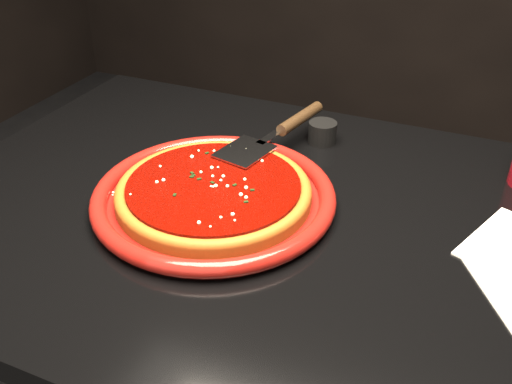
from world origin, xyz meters
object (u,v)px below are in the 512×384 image
at_px(plate, 214,196).
at_px(pizza_server, 276,132).
at_px(ramekin, 322,132).
at_px(table, 283,377).

distance_m(plate, pizza_server, 0.19).
bearing_deg(plate, pizza_server, 81.03).
distance_m(pizza_server, ramekin, 0.11).
height_order(plate, ramekin, ramekin).
bearing_deg(table, ramekin, 96.76).
bearing_deg(ramekin, table, -83.24).
xyz_separation_m(table, ramekin, (-0.03, 0.26, 0.40)).
relative_size(table, plate, 3.09).
xyz_separation_m(plate, ramekin, (0.09, 0.27, 0.01)).
height_order(pizza_server, ramekin, pizza_server).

